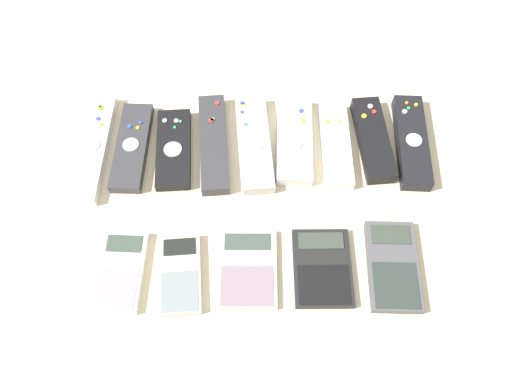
# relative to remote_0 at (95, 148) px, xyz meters

# --- Properties ---
(ground_plane) EXTENTS (3.00, 3.00, 0.00)m
(ground_plane) POSITION_rel_remote_0_xyz_m (0.27, -0.13, -0.01)
(ground_plane) COLOR beige
(remote_0) EXTENTS (0.05, 0.21, 0.02)m
(remote_0) POSITION_rel_remote_0_xyz_m (0.00, 0.00, 0.00)
(remote_0) COLOR white
(remote_0) RESTS_ON ground_plane
(remote_1) EXTENTS (0.06, 0.17, 0.02)m
(remote_1) POSITION_rel_remote_0_xyz_m (0.06, 0.00, -0.00)
(remote_1) COLOR #333338
(remote_1) RESTS_ON ground_plane
(remote_2) EXTENTS (0.06, 0.16, 0.02)m
(remote_2) POSITION_rel_remote_0_xyz_m (0.13, -0.01, -0.00)
(remote_2) COLOR black
(remote_2) RESTS_ON ground_plane
(remote_3) EXTENTS (0.06, 0.19, 0.02)m
(remote_3) POSITION_rel_remote_0_xyz_m (0.20, 0.00, 0.00)
(remote_3) COLOR #333338
(remote_3) RESTS_ON ground_plane
(remote_4) EXTENTS (0.06, 0.19, 0.02)m
(remote_4) POSITION_rel_remote_0_xyz_m (0.27, 0.00, 0.00)
(remote_4) COLOR #B7B7BC
(remote_4) RESTS_ON ground_plane
(remote_5) EXTENTS (0.07, 0.17, 0.02)m
(remote_5) POSITION_rel_remote_0_xyz_m (0.34, 0.01, 0.00)
(remote_5) COLOR silver
(remote_5) RESTS_ON ground_plane
(remote_6) EXTENTS (0.05, 0.17, 0.02)m
(remote_6) POSITION_rel_remote_0_xyz_m (0.41, -0.00, 0.00)
(remote_6) COLOR white
(remote_6) RESTS_ON ground_plane
(remote_7) EXTENTS (0.06, 0.17, 0.03)m
(remote_7) POSITION_rel_remote_0_xyz_m (0.47, 0.00, 0.00)
(remote_7) COLOR black
(remote_7) RESTS_ON ground_plane
(remote_8) EXTENTS (0.06, 0.18, 0.03)m
(remote_8) POSITION_rel_remote_0_xyz_m (0.54, -0.00, 0.00)
(remote_8) COLOR black
(remote_8) RESTS_ON ground_plane
(calculator_0) EXTENTS (0.08, 0.13, 0.01)m
(calculator_0) POSITION_rel_remote_0_xyz_m (0.07, -0.22, -0.00)
(calculator_0) COLOR silver
(calculator_0) RESTS_ON ground_plane
(calculator_1) EXTENTS (0.07, 0.12, 0.02)m
(calculator_1) POSITION_rel_remote_0_xyz_m (0.15, -0.23, -0.00)
(calculator_1) COLOR beige
(calculator_1) RESTS_ON ground_plane
(calculator_2) EXTENTS (0.09, 0.12, 0.01)m
(calculator_2) POSITION_rel_remote_0_xyz_m (0.25, -0.22, -0.00)
(calculator_2) COLOR beige
(calculator_2) RESTS_ON ground_plane
(calculator_3) EXTENTS (0.09, 0.12, 0.01)m
(calculator_3) POSITION_rel_remote_0_xyz_m (0.37, -0.22, -0.00)
(calculator_3) COLOR black
(calculator_3) RESTS_ON ground_plane
(calculator_4) EXTENTS (0.08, 0.14, 0.02)m
(calculator_4) POSITION_rel_remote_0_xyz_m (0.47, -0.22, -0.00)
(calculator_4) COLOR #4C4C51
(calculator_4) RESTS_ON ground_plane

